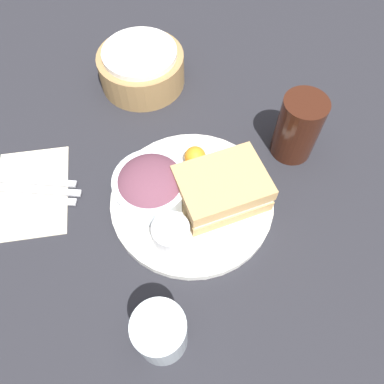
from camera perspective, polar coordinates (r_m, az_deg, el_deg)
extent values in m
plane|color=#232328|center=(0.65, 0.00, -1.57)|extent=(4.00, 4.00, 0.00)
cylinder|color=white|center=(0.65, 0.00, -1.24)|extent=(0.28, 0.28, 0.02)
cube|color=tan|center=(0.63, 4.48, -0.23)|extent=(0.16, 0.13, 0.02)
cube|color=silver|center=(0.62, 4.59, 0.58)|extent=(0.15, 0.13, 0.01)
cube|color=tan|center=(0.60, 4.70, 1.42)|extent=(0.16, 0.13, 0.02)
cylinder|color=white|center=(0.63, -6.21, 0.82)|extent=(0.13, 0.13, 0.04)
ellipsoid|color=brown|center=(0.62, -6.30, 1.29)|extent=(0.12, 0.12, 0.06)
cylinder|color=#B7B7BC|center=(0.59, -3.22, -6.28)|extent=(0.06, 0.06, 0.04)
sphere|color=orange|center=(0.66, 0.48, 5.38)|extent=(0.04, 0.04, 0.04)
cylinder|color=#38190F|center=(0.69, 15.83, 9.43)|extent=(0.08, 0.08, 0.12)
cylinder|color=#997547|center=(0.82, -7.66, 18.06)|extent=(0.18, 0.18, 0.07)
cylinder|color=white|center=(0.80, -8.02, 20.23)|extent=(0.15, 0.15, 0.01)
cube|color=beige|center=(0.72, -23.23, 0.07)|extent=(0.13, 0.18, 0.00)
cube|color=silver|center=(0.71, -23.74, -1.00)|extent=(0.17, 0.05, 0.01)
cube|color=silver|center=(0.72, -23.35, 0.25)|extent=(0.18, 0.05, 0.01)
cube|color=silver|center=(0.73, -22.97, 1.47)|extent=(0.15, 0.05, 0.01)
cylinder|color=silver|center=(0.53, -4.82, -20.62)|extent=(0.07, 0.07, 0.09)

